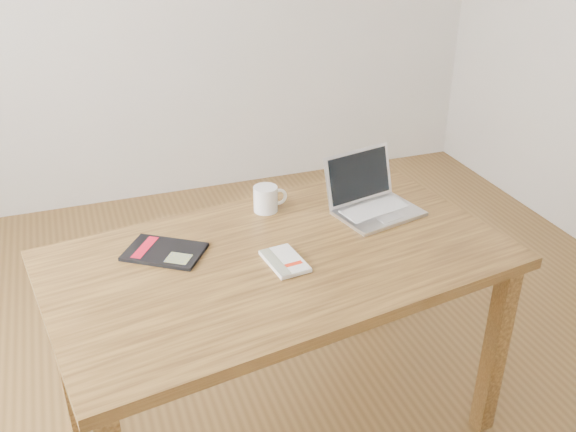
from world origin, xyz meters
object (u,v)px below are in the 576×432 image
object	(u,v)px
desk	(280,278)
laptop	(371,199)
white_guidebook	(285,261)
coffee_mug	(266,198)
black_guidebook	(164,252)

from	to	relation	value
desk	laptop	distance (m)	0.47
white_guidebook	coffee_mug	world-z (taller)	coffee_mug
desk	coffee_mug	world-z (taller)	coffee_mug
laptop	coffee_mug	distance (m)	0.38
desk	white_guidebook	world-z (taller)	white_guidebook
white_guidebook	laptop	bearing A→B (deg)	23.20
black_guidebook	laptop	size ratio (longest dim) A/B	0.87
coffee_mug	desk	bearing A→B (deg)	-100.31
black_guidebook	desk	bearing A→B (deg)	-76.35
black_guidebook	laptop	bearing A→B (deg)	-51.86
laptop	coffee_mug	bearing A→B (deg)	148.12
black_guidebook	white_guidebook	bearing A→B (deg)	-83.96
desk	coffee_mug	xyz separation A→B (m)	(0.06, 0.30, 0.14)
black_guidebook	laptop	distance (m)	0.76
black_guidebook	coffee_mug	bearing A→B (deg)	-32.18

